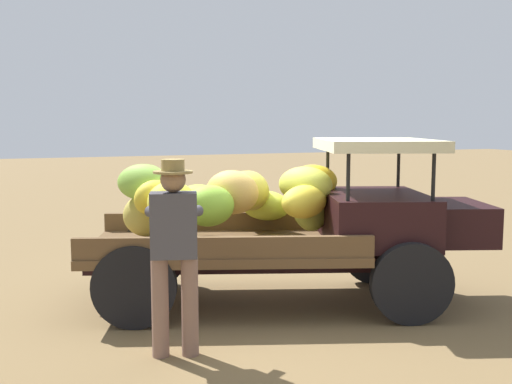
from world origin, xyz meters
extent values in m
plane|color=brown|center=(0.00, 0.00, 0.00)|extent=(60.00, 60.00, 0.00)
cube|color=black|center=(-0.07, 0.15, 0.47)|extent=(3.93, 1.69, 0.16)
cylinder|color=black|center=(1.56, 0.44, 0.42)|extent=(0.85, 0.40, 0.85)
cylinder|color=black|center=(1.05, -1.07, 0.42)|extent=(0.85, 0.40, 0.85)
cylinder|color=black|center=(-1.10, 1.33, 0.42)|extent=(0.85, 0.40, 0.85)
cylinder|color=black|center=(-1.61, -0.18, 0.42)|extent=(0.85, 0.40, 0.85)
cube|color=brown|center=(-0.50, 0.29, 0.65)|extent=(3.39, 2.58, 0.10)
cube|color=brown|center=(-0.25, 1.05, 0.81)|extent=(2.87, 1.03, 0.22)
cube|color=brown|center=(-0.75, -0.47, 0.81)|extent=(2.87, 1.03, 0.22)
cube|color=black|center=(1.11, -0.25, 0.98)|extent=(1.53, 1.79, 0.55)
cube|color=black|center=(1.97, -0.54, 0.92)|extent=(1.00, 1.23, 0.44)
cylinder|color=black|center=(1.73, 0.22, 1.53)|extent=(0.04, 0.04, 0.55)
cylinder|color=black|center=(1.33, -1.00, 1.53)|extent=(0.04, 0.04, 0.55)
cylinder|color=black|center=(0.90, 0.50, 1.53)|extent=(0.04, 0.04, 0.55)
cylinder|color=black|center=(0.49, -0.72, 1.53)|extent=(0.04, 0.04, 0.55)
cube|color=beige|center=(1.11, -0.25, 1.80)|extent=(1.64, 1.83, 0.12)
ellipsoid|color=#82B832|center=(-0.76, 0.02, 1.17)|extent=(0.65, 0.66, 0.58)
ellipsoid|color=gold|center=(-0.22, 0.36, 1.29)|extent=(0.78, 0.77, 0.56)
ellipsoid|color=#B8CA4A|center=(0.53, 0.22, 1.04)|extent=(0.57, 0.57, 0.59)
ellipsoid|color=gold|center=(-1.26, 0.84, 0.98)|extent=(0.65, 0.57, 0.58)
ellipsoid|color=yellow|center=(-1.12, 0.21, 1.19)|extent=(0.68, 0.67, 0.60)
ellipsoid|color=yellow|center=(0.65, 0.40, 1.34)|extent=(0.74, 0.63, 0.47)
ellipsoid|color=#BCCD39|center=(0.17, 0.74, 1.03)|extent=(0.77, 0.81, 0.43)
ellipsoid|color=#AFCA38|center=(-0.67, 0.77, 1.12)|extent=(0.76, 0.74, 0.47)
ellipsoid|color=gold|center=(-1.26, 0.48, 1.23)|extent=(0.60, 0.60, 0.51)
ellipsoid|color=yellow|center=(0.29, -0.12, 1.18)|extent=(0.79, 0.71, 0.47)
ellipsoid|color=#BCC341|center=(0.41, 0.12, 1.34)|extent=(0.82, 0.85, 0.55)
ellipsoid|color=#85BB43|center=(-1.33, 0.76, 1.38)|extent=(0.78, 0.76, 0.52)
ellipsoid|color=gold|center=(-0.07, 0.66, 1.24)|extent=(0.77, 0.74, 0.63)
ellipsoid|color=gold|center=(-0.43, 0.23, 1.28)|extent=(0.78, 0.77, 0.55)
cylinder|color=#826153|center=(-1.52, -0.99, 0.44)|extent=(0.15, 0.15, 0.89)
cylinder|color=#826153|center=(-1.27, -1.06, 0.44)|extent=(0.15, 0.15, 0.89)
cube|color=#45434B|center=(-1.39, -1.03, 1.17)|extent=(0.45, 0.33, 0.57)
cylinder|color=#45434B|center=(-1.47, -0.91, 1.26)|extent=(0.25, 0.41, 0.10)
cylinder|color=#45434B|center=(-1.27, -0.96, 1.26)|extent=(0.38, 0.32, 0.10)
sphere|color=#866446|center=(-1.39, -1.03, 1.57)|extent=(0.22, 0.22, 0.22)
cylinder|color=olive|center=(-1.39, -1.03, 1.63)|extent=(0.34, 0.34, 0.02)
cylinder|color=olive|center=(-1.39, -1.03, 1.69)|extent=(0.20, 0.20, 0.10)
camera|label=1|loc=(-2.58, -6.11, 2.07)|focal=42.51mm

